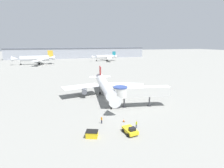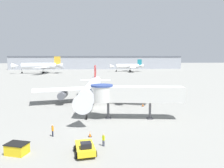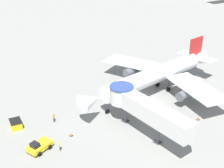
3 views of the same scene
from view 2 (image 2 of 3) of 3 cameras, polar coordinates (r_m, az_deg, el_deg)
ground_plane at (r=49.72m, az=-3.07°, el=-6.17°), size 800.00×800.00×0.00m
main_airplane at (r=52.55m, az=-5.25°, el=-1.24°), size 30.41×33.90×8.99m
jet_bridge at (r=40.17m, az=4.64°, el=-2.61°), size 16.90×5.59×6.31m
pushback_tug_yellow at (r=26.79m, az=-7.04°, el=-16.25°), size 2.77×3.96×1.70m
service_container_yellow at (r=28.91m, az=-23.56°, el=-15.20°), size 2.92×2.53×1.31m
traffic_cone_starboard_wing at (r=51.28m, az=8.07°, el=-5.37°), size 0.51×0.51×0.83m
traffic_cone_near_nose at (r=32.16m, az=-5.78°, el=-12.87°), size 0.49×0.49×0.81m
ground_crew_marshaller at (r=28.68m, az=-2.24°, el=-14.20°), size 0.36×0.31×1.62m
ground_crew_wing_walker at (r=32.98m, az=-15.25°, el=-11.44°), size 0.34×0.39×1.76m
background_jet_gold_tail at (r=164.20m, az=-18.32°, el=4.49°), size 35.06×37.47×12.03m
background_jet_teal_tail at (r=175.80m, az=4.25°, el=4.65°), size 27.15×30.80×9.76m
terminal_building at (r=223.59m, az=-3.87°, el=5.66°), size 166.25×26.36×12.65m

